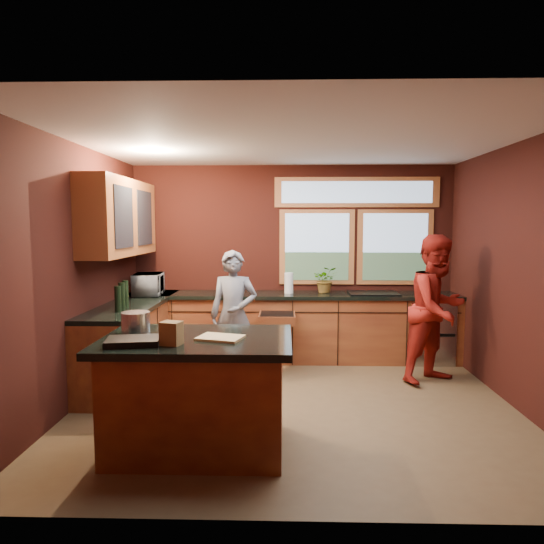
{
  "coord_description": "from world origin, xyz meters",
  "views": [
    {
      "loc": [
        -0.1,
        -4.89,
        1.87
      ],
      "look_at": [
        -0.24,
        0.4,
        1.35
      ],
      "focal_mm": 32.0,
      "sensor_mm": 36.0,
      "label": 1
    }
  ],
  "objects_px": {
    "stock_pot": "(136,322)",
    "person_red": "(437,309)",
    "cutting_board": "(220,338)",
    "island": "(198,392)",
    "person_grey": "(234,315)"
  },
  "relations": [
    {
      "from": "stock_pot",
      "to": "person_red",
      "type": "bearing_deg",
      "value": 28.33
    },
    {
      "from": "cutting_board",
      "to": "stock_pot",
      "type": "xyz_separation_m",
      "value": [
        -0.75,
        0.2,
        0.08
      ]
    },
    {
      "from": "island",
      "to": "cutting_board",
      "type": "xyz_separation_m",
      "value": [
        0.2,
        -0.05,
        0.48
      ]
    },
    {
      "from": "cutting_board",
      "to": "stock_pot",
      "type": "bearing_deg",
      "value": 165.07
    },
    {
      "from": "island",
      "to": "person_red",
      "type": "xyz_separation_m",
      "value": [
        2.52,
        1.81,
        0.4
      ]
    },
    {
      "from": "person_grey",
      "to": "cutting_board",
      "type": "distance_m",
      "value": 1.9
    },
    {
      "from": "island",
      "to": "person_grey",
      "type": "bearing_deg",
      "value": 86.7
    },
    {
      "from": "person_red",
      "to": "cutting_board",
      "type": "xyz_separation_m",
      "value": [
        -2.32,
        -1.86,
        0.08
      ]
    },
    {
      "from": "person_red",
      "to": "stock_pot",
      "type": "distance_m",
      "value": 3.5
    },
    {
      "from": "person_grey",
      "to": "person_red",
      "type": "bearing_deg",
      "value": 2.96
    },
    {
      "from": "island",
      "to": "stock_pot",
      "type": "distance_m",
      "value": 0.8
    },
    {
      "from": "person_grey",
      "to": "person_red",
      "type": "xyz_separation_m",
      "value": [
        2.42,
        -0.03,
        0.09
      ]
    },
    {
      "from": "person_red",
      "to": "stock_pot",
      "type": "relative_size",
      "value": 7.3
    },
    {
      "from": "island",
      "to": "stock_pot",
      "type": "xyz_separation_m",
      "value": [
        -0.55,
        0.15,
        0.56
      ]
    },
    {
      "from": "person_grey",
      "to": "stock_pot",
      "type": "distance_m",
      "value": 1.83
    }
  ]
}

